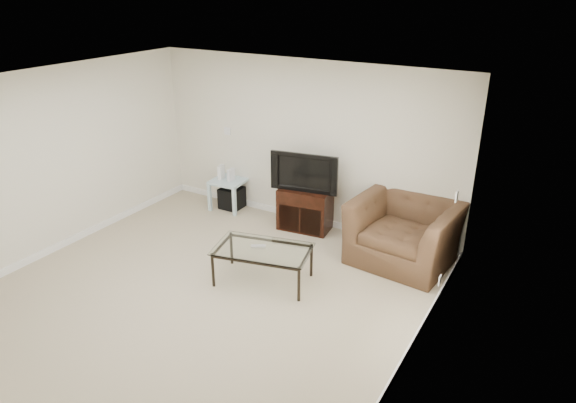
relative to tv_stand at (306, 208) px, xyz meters
The scene contains 18 objects.
floor 2.31m from the tv_stand, 94.69° to the right, with size 5.00×5.00×0.00m, color tan.
ceiling 3.16m from the tv_stand, 94.69° to the right, with size 5.00×5.00×0.00m, color white.
wall_back 0.97m from the tv_stand, 130.35° to the left, with size 5.00×0.02×2.50m, color silver.
wall_left 3.64m from the tv_stand, 139.68° to the right, with size 0.02×5.00×2.50m, color silver.
wall_right 3.38m from the tv_stand, 44.59° to the right, with size 0.02×5.00×2.50m, color silver.
plate_back 1.85m from the tv_stand, behind, with size 0.12×0.02×0.12m, color white.
plate_right_switch 2.57m from the tv_stand, 16.46° to the right, with size 0.02×0.09×0.13m, color white.
plate_right_outlet 2.50m from the tv_stand, 23.07° to the right, with size 0.02×0.08×0.12m, color white.
tv_stand is the anchor object (origin of this frame).
dvd_player 0.22m from the tv_stand, 83.05° to the right, with size 0.39×0.27×0.05m, color black.
television 0.61m from the tv_stand, 83.05° to the right, with size 0.94×0.19×0.58m, color black.
side_table 1.45m from the tv_stand, behind, with size 0.52×0.52×0.50m, color #A9C9D1, non-canonical shape.
subwoofer 1.43m from the tv_stand, behind, with size 0.35×0.35×0.35m, color black.
game_console 1.60m from the tv_stand, behind, with size 0.05×0.17×0.23m, color white.
game_case 1.41m from the tv_stand, behind, with size 0.05×0.15×0.20m, color silver.
recliner 1.64m from the tv_stand, ahead, with size 1.31×0.85×1.15m, color #492A1B.
coffee_table 1.65m from the tv_stand, 80.50° to the right, with size 1.18×0.67×0.46m, color black, non-canonical shape.
remote 1.64m from the tv_stand, 82.85° to the right, with size 0.18×0.05×0.02m, color #B2B2B7.
Camera 1 is at (3.55, -3.99, 3.50)m, focal length 32.00 mm.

